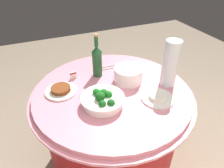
# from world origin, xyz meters

# --- Properties ---
(ground_plane) EXTENTS (6.00, 6.00, 0.00)m
(ground_plane) POSITION_xyz_m (0.00, 0.00, 0.00)
(ground_plane) COLOR gray
(buffet_table) EXTENTS (1.16, 1.16, 0.74)m
(buffet_table) POSITION_xyz_m (0.00, 0.00, 0.38)
(buffet_table) COLOR maroon
(buffet_table) RESTS_ON ground_plane
(broccoli_bowl) EXTENTS (0.28, 0.28, 0.11)m
(broccoli_bowl) POSITION_xyz_m (0.12, 0.12, 0.78)
(broccoli_bowl) COLOR white
(broccoli_bowl) RESTS_ON buffet_table
(plate_stack) EXTENTS (0.21, 0.21, 0.11)m
(plate_stack) POSITION_xyz_m (-0.15, -0.06, 0.80)
(plate_stack) COLOR white
(plate_stack) RESTS_ON buffet_table
(wine_bottle) EXTENTS (0.07, 0.07, 0.34)m
(wine_bottle) POSITION_xyz_m (0.03, -0.22, 0.87)
(wine_bottle) COLOR #194C25
(wine_bottle) RESTS_ON buffet_table
(decorative_fruit_vase) EXTENTS (0.11, 0.11, 0.34)m
(decorative_fruit_vase) POSITION_xyz_m (-0.40, 0.09, 0.89)
(decorative_fruit_vase) COLOR silver
(decorative_fruit_vase) RESTS_ON buffet_table
(serving_tongs) EXTENTS (0.17, 0.05, 0.01)m
(serving_tongs) POSITION_xyz_m (-0.08, -0.30, 0.74)
(serving_tongs) COLOR silver
(serving_tongs) RESTS_ON buffet_table
(food_plate_stir_fry) EXTENTS (0.22, 0.22, 0.04)m
(food_plate_stir_fry) POSITION_xyz_m (0.34, -0.12, 0.76)
(food_plate_stir_fry) COLOR white
(food_plate_stir_fry) RESTS_ON buffet_table
(food_plate_rice) EXTENTS (0.22, 0.22, 0.04)m
(food_plate_rice) POSITION_xyz_m (-0.24, 0.21, 0.75)
(food_plate_rice) COLOR white
(food_plate_rice) RESTS_ON buffet_table
(label_placard_front) EXTENTS (0.05, 0.01, 0.05)m
(label_placard_front) POSITION_xyz_m (0.21, -0.25, 0.77)
(label_placard_front) COLOR white
(label_placard_front) RESTS_ON buffet_table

